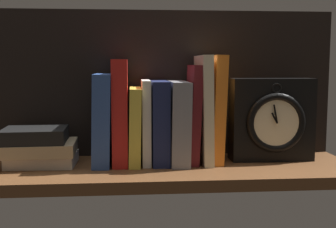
{
  "coord_description": "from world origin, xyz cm",
  "views": [
    {
      "loc": [
        -5.67,
        -93.14,
        22.23
      ],
      "look_at": [
        2.61,
        3.91,
        11.12
      ],
      "focal_mm": 45.88,
      "sensor_mm": 36.0,
      "label": 1
    }
  ],
  "objects_px": {
    "book_gray_chess": "(178,122)",
    "book_maroon_dawkins": "(193,114)",
    "book_blue_modern": "(103,119)",
    "book_stack_side": "(38,147)",
    "book_cream_twain": "(204,109)",
    "book_yellow_seinlanguage": "(135,125)",
    "book_red_requiem": "(120,112)",
    "book_orange_pandolfini": "(215,109)",
    "framed_clock": "(272,120)",
    "book_navy_bierce": "(160,122)",
    "book_white_catcher": "(146,122)"
  },
  "relations": [
    {
      "from": "book_gray_chess",
      "to": "book_maroon_dawkins",
      "type": "xyz_separation_m",
      "value": [
        0.03,
        0.0,
        0.02
      ]
    },
    {
      "from": "book_blue_modern",
      "to": "book_maroon_dawkins",
      "type": "bearing_deg",
      "value": 0.0
    },
    {
      "from": "book_blue_modern",
      "to": "book_stack_side",
      "type": "height_order",
      "value": "book_blue_modern"
    },
    {
      "from": "book_blue_modern",
      "to": "book_cream_twain",
      "type": "height_order",
      "value": "book_cream_twain"
    },
    {
      "from": "book_yellow_seinlanguage",
      "to": "book_maroon_dawkins",
      "type": "height_order",
      "value": "book_maroon_dawkins"
    },
    {
      "from": "book_gray_chess",
      "to": "book_cream_twain",
      "type": "distance_m",
      "value": 0.07
    },
    {
      "from": "book_blue_modern",
      "to": "book_red_requiem",
      "type": "relative_size",
      "value": 0.86
    },
    {
      "from": "book_gray_chess",
      "to": "book_red_requiem",
      "type": "bearing_deg",
      "value": 180.0
    },
    {
      "from": "book_red_requiem",
      "to": "book_orange_pandolfini",
      "type": "relative_size",
      "value": 0.96
    },
    {
      "from": "book_yellow_seinlanguage",
      "to": "framed_clock",
      "type": "xyz_separation_m",
      "value": [
        0.32,
        -0.0,
        0.01
      ]
    },
    {
      "from": "book_stack_side",
      "to": "book_gray_chess",
      "type": "bearing_deg",
      "value": 2.37
    },
    {
      "from": "book_cream_twain",
      "to": "framed_clock",
      "type": "xyz_separation_m",
      "value": [
        0.16,
        -0.0,
        -0.03
      ]
    },
    {
      "from": "book_navy_bierce",
      "to": "book_maroon_dawkins",
      "type": "relative_size",
      "value": 0.84
    },
    {
      "from": "book_red_requiem",
      "to": "book_yellow_seinlanguage",
      "type": "xyz_separation_m",
      "value": [
        0.03,
        0.0,
        -0.03
      ]
    },
    {
      "from": "framed_clock",
      "to": "book_cream_twain",
      "type": "bearing_deg",
      "value": 179.31
    },
    {
      "from": "book_blue_modern",
      "to": "book_orange_pandolfini",
      "type": "relative_size",
      "value": 0.83
    },
    {
      "from": "book_red_requiem",
      "to": "framed_clock",
      "type": "height_order",
      "value": "book_red_requiem"
    },
    {
      "from": "book_white_catcher",
      "to": "book_cream_twain",
      "type": "relative_size",
      "value": 0.77
    },
    {
      "from": "book_stack_side",
      "to": "book_cream_twain",
      "type": "bearing_deg",
      "value": 2.0
    },
    {
      "from": "book_red_requiem",
      "to": "book_navy_bierce",
      "type": "distance_m",
      "value": 0.09
    },
    {
      "from": "book_blue_modern",
      "to": "book_maroon_dawkins",
      "type": "relative_size",
      "value": 0.91
    },
    {
      "from": "book_blue_modern",
      "to": "book_orange_pandolfini",
      "type": "height_order",
      "value": "book_orange_pandolfini"
    },
    {
      "from": "book_yellow_seinlanguage",
      "to": "framed_clock",
      "type": "bearing_deg",
      "value": -0.35
    },
    {
      "from": "book_red_requiem",
      "to": "book_navy_bierce",
      "type": "height_order",
      "value": "book_red_requiem"
    },
    {
      "from": "book_gray_chess",
      "to": "framed_clock",
      "type": "bearing_deg",
      "value": -0.5
    },
    {
      "from": "book_gray_chess",
      "to": "book_stack_side",
      "type": "bearing_deg",
      "value": -177.63
    },
    {
      "from": "book_orange_pandolfini",
      "to": "book_stack_side",
      "type": "xyz_separation_m",
      "value": [
        -0.4,
        -0.01,
        -0.08
      ]
    },
    {
      "from": "book_navy_bierce",
      "to": "book_white_catcher",
      "type": "bearing_deg",
      "value": 180.0
    },
    {
      "from": "book_white_catcher",
      "to": "book_cream_twain",
      "type": "distance_m",
      "value": 0.14
    },
    {
      "from": "book_white_catcher",
      "to": "book_gray_chess",
      "type": "bearing_deg",
      "value": 0.0
    },
    {
      "from": "book_yellow_seinlanguage",
      "to": "book_gray_chess",
      "type": "xyz_separation_m",
      "value": [
        0.1,
        0.0,
        0.01
      ]
    },
    {
      "from": "book_gray_chess",
      "to": "book_stack_side",
      "type": "xyz_separation_m",
      "value": [
        -0.31,
        -0.01,
        -0.05
      ]
    },
    {
      "from": "book_red_requiem",
      "to": "book_navy_bierce",
      "type": "relative_size",
      "value": 1.26
    },
    {
      "from": "book_navy_bierce",
      "to": "framed_clock",
      "type": "bearing_deg",
      "value": -0.42
    },
    {
      "from": "book_cream_twain",
      "to": "book_blue_modern",
      "type": "bearing_deg",
      "value": 180.0
    },
    {
      "from": "book_red_requiem",
      "to": "book_navy_bierce",
      "type": "bearing_deg",
      "value": 0.0
    },
    {
      "from": "book_white_catcher",
      "to": "book_navy_bierce",
      "type": "bearing_deg",
      "value": 0.0
    },
    {
      "from": "book_yellow_seinlanguage",
      "to": "book_orange_pandolfini",
      "type": "height_order",
      "value": "book_orange_pandolfini"
    },
    {
      "from": "book_white_catcher",
      "to": "book_cream_twain",
      "type": "xyz_separation_m",
      "value": [
        0.13,
        0.0,
        0.03
      ]
    },
    {
      "from": "book_cream_twain",
      "to": "book_navy_bierce",
      "type": "bearing_deg",
      "value": 180.0
    },
    {
      "from": "book_navy_bierce",
      "to": "book_stack_side",
      "type": "height_order",
      "value": "book_navy_bierce"
    },
    {
      "from": "book_orange_pandolfini",
      "to": "book_yellow_seinlanguage",
      "type": "bearing_deg",
      "value": 180.0
    },
    {
      "from": "framed_clock",
      "to": "book_blue_modern",
      "type": "bearing_deg",
      "value": 179.72
    },
    {
      "from": "framed_clock",
      "to": "book_gray_chess",
      "type": "bearing_deg",
      "value": 179.5
    },
    {
      "from": "book_navy_bierce",
      "to": "book_orange_pandolfini",
      "type": "distance_m",
      "value": 0.13
    },
    {
      "from": "book_maroon_dawkins",
      "to": "book_gray_chess",
      "type": "bearing_deg",
      "value": 180.0
    },
    {
      "from": "book_red_requiem",
      "to": "book_yellow_seinlanguage",
      "type": "distance_m",
      "value": 0.05
    },
    {
      "from": "book_maroon_dawkins",
      "to": "book_cream_twain",
      "type": "relative_size",
      "value": 0.91
    },
    {
      "from": "book_white_catcher",
      "to": "book_stack_side",
      "type": "bearing_deg",
      "value": -176.9
    },
    {
      "from": "book_navy_bierce",
      "to": "book_gray_chess",
      "type": "height_order",
      "value": "same"
    }
  ]
}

